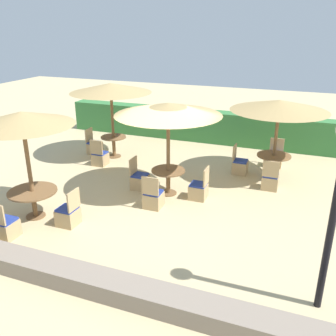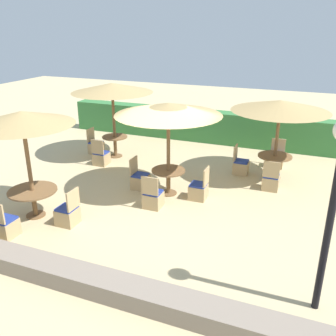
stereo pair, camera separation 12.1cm
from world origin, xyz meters
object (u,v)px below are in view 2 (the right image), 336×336
Objects in this scene: parasol_back_left at (112,88)px; patio_chair_front_left_south at (5,226)px; round_table_front_left at (33,195)px; patio_chair_center_south at (153,198)px; patio_chair_front_left_east at (68,214)px; patio_chair_back_right_north at (276,159)px; patio_chair_back_left_west at (96,146)px; patio_chair_back_right_south at (271,181)px; round_table_back_left at (115,142)px; patio_chair_center_west at (140,180)px; patio_chair_center_east at (199,190)px; parasol_front_left at (22,119)px; parasol_back_right at (280,106)px; parasol_center at (168,109)px; patio_chair_back_right_west at (241,166)px; patio_chair_back_left_south at (101,157)px; round_table_back_right at (274,160)px; round_table_center at (168,176)px.

patio_chair_front_left_south is at bearing -86.26° from parasol_back_left.
patio_chair_center_south is at bearing 30.71° from round_table_front_left.
patio_chair_back_right_north is at bearing -35.69° from patio_chair_front_left_east.
patio_chair_front_left_south is 1.00× the size of patio_chair_back_left_west.
patio_chair_back_right_south reaches higher than round_table_back_left.
patio_chair_center_west and patio_chair_back_left_west have the same top height.
round_table_front_left is at bearing -85.98° from round_table_back_left.
patio_chair_center_south is at bearing 134.04° from patio_chair_center_east.
parasol_front_left reaches higher than patio_chair_front_left_east.
parasol_back_right reaches higher than patio_chair_back_left_west.
round_table_back_left is at bearing 132.41° from patio_chair_center_south.
parasol_back_left is (-2.96, 2.24, 0.04)m from parasol_center.
patio_chair_center_east is 1.35m from patio_chair_center_south.
patio_chair_back_right_north is at bearing 47.98° from parasol_front_left.
parasol_center is at bearing 89.70° from patio_chair_center_east.
parasol_center is 3.10× the size of patio_chair_center_east.
parasol_front_left is 4.72m from parasol_back_left.
patio_chair_back_right_west is 0.32× the size of parasol_center.
patio_chair_back_left_west is at bearing 24.85° from patio_chair_front_left_east.
parasol_center is 1.03× the size of parasol_back_left.
round_table_back_left is 0.97× the size of patio_chair_back_left_west.
patio_chair_center_south is at bearing -37.47° from patio_chair_back_left_south.
parasol_back_left is at bearing 132.41° from patio_chair_center_south.
round_table_front_left is 0.43× the size of parasol_back_left.
parasol_back_left is at bearing -179.42° from round_table_back_right.
round_table_center is (2.63, 2.47, -0.03)m from round_table_front_left.
patio_chair_front_left_south is at bearing -85.10° from patio_chair_back_left_south.
parasol_center is 3.71m from parasol_back_left.
patio_chair_center_east is at bearing 34.84° from parasol_front_left.
patio_chair_front_left_east and patio_chair_back_left_west have the same top height.
patio_chair_front_left_east is at bearing 24.85° from patio_chair_back_left_west.
round_table_front_left is 1.28× the size of patio_chair_front_left_east.
round_table_front_left is at bearing 47.98° from patio_chair_back_right_north.
patio_chair_front_left_south is at bearing 12.06° from patio_chair_back_left_west.
patio_chair_back_right_north is 0.33× the size of parasol_back_left.
round_table_back_left is (-3.87, 2.24, 0.30)m from patio_chair_center_east.
round_table_back_right is 1.11× the size of patio_chair_back_left_south.
parasol_center is 3.20× the size of round_table_back_left.
patio_chair_center_east is 1.00× the size of patio_chair_back_left_south.
round_table_front_left is 1.28× the size of patio_chair_center_west.
patio_chair_center_east is (2.51, 2.51, 0.00)m from patio_chair_front_left_east.
parasol_front_left reaches higher than patio_chair_center_east.
round_table_back_right is at bearing 42.18° from round_table_front_left.
patio_chair_back_right_north is at bearing -26.80° from patio_chair_center_east.
round_table_center is 3.71m from round_table_back_left.
patio_chair_back_right_north and patio_chair_back_left_south have the same top height.
patio_chair_front_left_south is 4.88m from parasol_center.
round_table_front_left is at bearing -41.76° from patio_chair_back_right_west.
round_table_front_left is at bearing -144.11° from patio_chair_back_right_south.
patio_chair_front_left_south is at bearing -87.51° from round_table_front_left.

